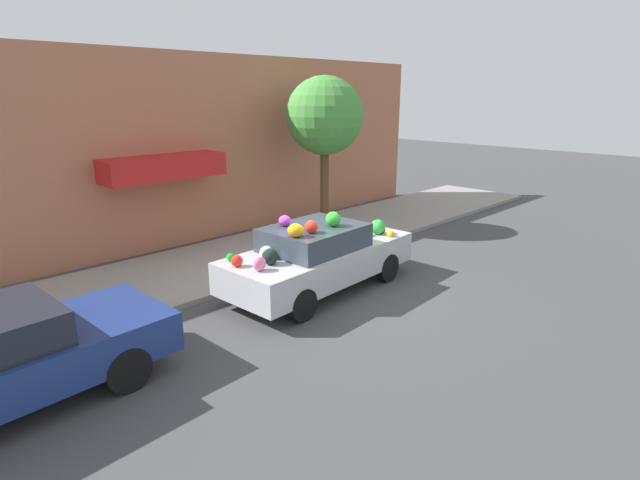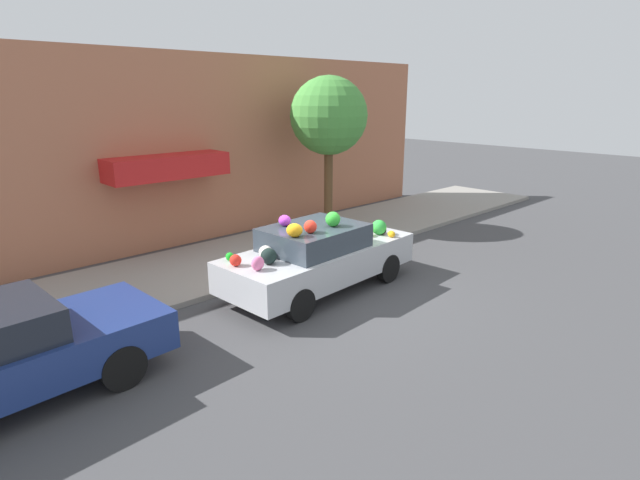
{
  "view_description": "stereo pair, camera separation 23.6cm",
  "coord_description": "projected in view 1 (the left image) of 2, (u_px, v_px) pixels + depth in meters",
  "views": [
    {
      "loc": [
        -6.76,
        -6.8,
        3.89
      ],
      "look_at": [
        0.0,
        -0.0,
        1.06
      ],
      "focal_mm": 28.0,
      "sensor_mm": 36.0,
      "label": 1
    },
    {
      "loc": [
        -6.59,
        -6.96,
        3.89
      ],
      "look_at": [
        0.0,
        -0.0,
        1.06
      ],
      "focal_mm": 28.0,
      "sensor_mm": 36.0,
      "label": 2
    }
  ],
  "objects": [
    {
      "name": "ground_plane",
      "position": [
        320.0,
        289.0,
        10.3
      ],
      "size": [
        60.0,
        60.0,
        0.0
      ],
      "primitive_type": "plane",
      "color": "#424244"
    },
    {
      "name": "sidewalk_curb",
      "position": [
        242.0,
        257.0,
        12.12
      ],
      "size": [
        24.0,
        3.2,
        0.11
      ],
      "color": "gray",
      "rests_on": "ground"
    },
    {
      "name": "building_facade",
      "position": [
        185.0,
        151.0,
        12.92
      ],
      "size": [
        18.0,
        1.2,
        4.9
      ],
      "color": "#B26B4C",
      "rests_on": "ground"
    },
    {
      "name": "fire_hydrant",
      "position": [
        320.0,
        239.0,
        12.21
      ],
      "size": [
        0.2,
        0.2,
        0.7
      ],
      "color": "gold",
      "rests_on": "sidewalk_curb"
    },
    {
      "name": "art_car",
      "position": [
        319.0,
        256.0,
        10.05
      ],
      "size": [
        4.33,
        1.89,
        1.67
      ],
      "rotation": [
        0.0,
        0.0,
        0.06
      ],
      "color": "#B7BABF",
      "rests_on": "ground"
    },
    {
      "name": "street_tree",
      "position": [
        325.0,
        117.0,
        13.75
      ],
      "size": [
        2.15,
        2.15,
        4.26
      ],
      "color": "brown",
      "rests_on": "sidewalk_curb"
    }
  ]
}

